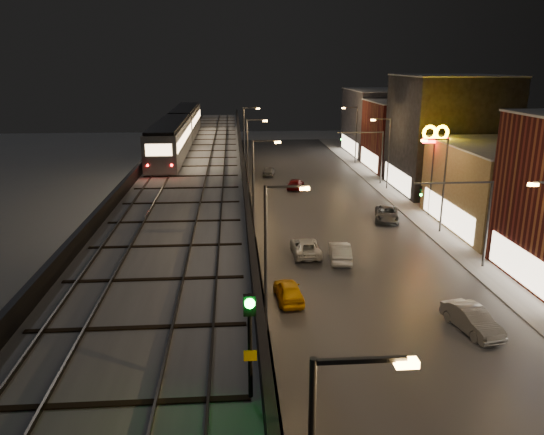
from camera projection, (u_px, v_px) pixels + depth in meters
name	position (u px, v px, depth m)	size (l,w,h in m)	color
road_surface	(333.00, 222.00, 53.56)	(17.00, 120.00, 0.06)	#46474D
sidewalk_right	(430.00, 220.00, 54.25)	(4.00, 120.00, 0.14)	#9FA1A8
under_viaduct_pavement	(199.00, 225.00, 52.60)	(11.00, 120.00, 0.06)	#9FA1A8
elevated_viaduct	(194.00, 177.00, 48.01)	(9.00, 100.00, 6.30)	black
viaduct_trackbed	(194.00, 168.00, 47.92)	(8.40, 100.00, 0.32)	#B2B7C1
viaduct_parapet_streetside	(242.00, 162.00, 48.13)	(0.30, 100.00, 1.10)	black
viaduct_parapet_far	(145.00, 164.00, 47.51)	(0.30, 100.00, 1.10)	black
building_c	(510.00, 187.00, 50.71)	(12.20, 15.20, 8.16)	olive
building_d	(448.00, 134.00, 65.19)	(12.20, 13.20, 14.16)	black
building_e	(410.00, 136.00, 79.15)	(12.20, 12.20, 10.16)	#5D281A
building_f	(384.00, 122.00, 92.41)	(12.20, 16.20, 11.16)	#42414A
streetlight_left_1	(270.00, 249.00, 30.48)	(2.57, 0.28, 9.00)	#38383A
streetlight_left_2	(256.00, 182.00, 47.71)	(2.57, 0.28, 9.00)	#38383A
streetlight_right_2	(442.00, 179.00, 48.92)	(2.56, 0.28, 9.00)	#38383A
streetlight_left_3	(250.00, 150.00, 64.94)	(2.57, 0.28, 9.00)	#38383A
streetlight_right_3	(387.00, 149.00, 66.15)	(2.56, 0.28, 9.00)	#38383A
streetlight_left_4	(246.00, 132.00, 82.17)	(2.57, 0.28, 9.00)	#38383A
streetlight_right_4	(355.00, 131.00, 83.38)	(2.56, 0.28, 9.00)	#38383A
traffic_light_rig_a	(474.00, 213.00, 40.45)	(6.10, 0.34, 7.00)	#38383A
traffic_light_rig_b	(373.00, 151.00, 69.16)	(6.10, 0.34, 7.00)	#38383A
subway_train	(179.00, 129.00, 59.89)	(2.90, 35.00, 3.46)	gray
rail_signal	(250.00, 326.00, 14.01)	(0.36, 0.44, 3.12)	black
car_taxi	(289.00, 292.00, 35.71)	(1.67, 4.16, 1.42)	#F9B30D
car_near_white	(340.00, 252.00, 42.97)	(1.58, 4.53, 1.49)	silver
car_mid_silver	(305.00, 248.00, 44.25)	(2.24, 4.85, 1.35)	white
car_mid_dark	(295.00, 184.00, 67.60)	(1.75, 4.29, 1.25)	maroon
car_far_white	(269.00, 171.00, 75.71)	(1.52, 3.78, 1.29)	slate
car_onc_silver	(472.00, 320.00, 31.64)	(1.57, 4.49, 1.48)	gray
car_onc_dark	(387.00, 215.00, 53.85)	(2.32, 5.02, 1.40)	#4E535A
sign_mcdonalds	(435.00, 143.00, 53.72)	(2.84, 0.52, 9.53)	#38383A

